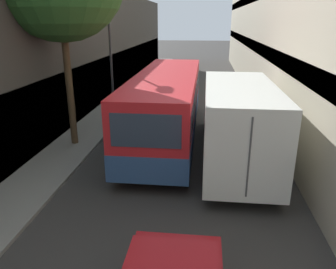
{
  "coord_description": "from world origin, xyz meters",
  "views": [
    {
      "loc": [
        0.98,
        -0.61,
        5.14
      ],
      "look_at": [
        -0.15,
        9.44,
        1.6
      ],
      "focal_mm": 35.0,
      "sensor_mm": 36.0,
      "label": 1
    }
  ],
  "objects_px": {
    "box_truck": "(236,118)",
    "bus": "(167,105)",
    "panel_van": "(176,75)",
    "street_lamp": "(109,31)"
  },
  "relations": [
    {
      "from": "box_truck",
      "to": "bus",
      "type": "bearing_deg",
      "value": 144.64
    },
    {
      "from": "panel_van",
      "to": "street_lamp",
      "type": "xyz_separation_m",
      "value": [
        -2.5,
        -8.81,
        3.54
      ]
    },
    {
      "from": "bus",
      "to": "box_truck",
      "type": "relative_size",
      "value": 1.24
    },
    {
      "from": "box_truck",
      "to": "panel_van",
      "type": "relative_size",
      "value": 1.98
    },
    {
      "from": "panel_van",
      "to": "street_lamp",
      "type": "relative_size",
      "value": 0.67
    },
    {
      "from": "box_truck",
      "to": "street_lamp",
      "type": "relative_size",
      "value": 1.33
    },
    {
      "from": "bus",
      "to": "box_truck",
      "type": "distance_m",
      "value": 3.51
    },
    {
      "from": "bus",
      "to": "street_lamp",
      "type": "relative_size",
      "value": 1.65
    },
    {
      "from": "panel_van",
      "to": "street_lamp",
      "type": "height_order",
      "value": "street_lamp"
    },
    {
      "from": "bus",
      "to": "street_lamp",
      "type": "height_order",
      "value": "street_lamp"
    }
  ]
}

